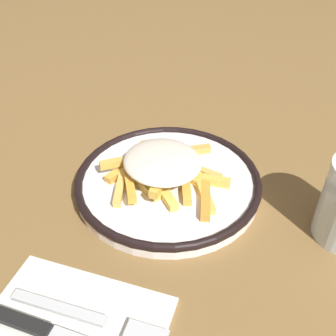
% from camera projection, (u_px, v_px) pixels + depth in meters
% --- Properties ---
extents(ground_plane, '(2.60, 2.60, 0.00)m').
position_uv_depth(ground_plane, '(168.00, 188.00, 0.58)').
color(ground_plane, brown).
extents(plate, '(0.27, 0.27, 0.02)m').
position_uv_depth(plate, '(168.00, 181.00, 0.58)').
color(plate, white).
rests_on(plate, ground_plane).
extents(fries_heap, '(0.17, 0.19, 0.04)m').
position_uv_depth(fries_heap, '(163.00, 168.00, 0.56)').
color(fries_heap, gold).
rests_on(fries_heap, plate).
extents(fork, '(0.02, 0.18, 0.01)m').
position_uv_depth(fork, '(88.00, 317.00, 0.41)').
color(fork, silver).
rests_on(fork, napkin).
extents(knife, '(0.02, 0.21, 0.01)m').
position_uv_depth(knife, '(47.00, 331.00, 0.39)').
color(knife, black).
rests_on(knife, napkin).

